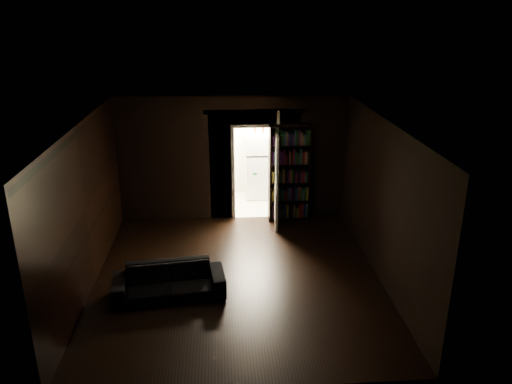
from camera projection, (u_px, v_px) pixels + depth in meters
ground at (238, 278)px, 8.89m from camera, size 5.50×5.50×0.00m
room_walls at (234, 170)px, 9.30m from camera, size 5.02×5.61×2.84m
kitchen_alcove at (252, 153)px, 12.12m from camera, size 2.20×1.80×2.60m
sofa at (169, 277)px, 8.24m from camera, size 1.91×1.00×0.70m
bookshelf at (289, 173)px, 11.01m from camera, size 0.94×0.45×2.20m
refrigerator at (260, 165)px, 12.49m from camera, size 0.91×0.87×1.65m
door at (276, 181)px, 10.75m from camera, size 0.12×0.85×2.05m
figurine at (279, 117)px, 10.61m from camera, size 0.12×0.12×0.28m
bottles at (263, 128)px, 12.11m from camera, size 0.72×0.15×0.29m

